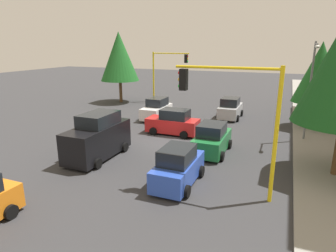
{
  "coord_description": "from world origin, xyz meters",
  "views": [
    {
      "loc": [
        18.55,
        7.74,
        6.73
      ],
      "look_at": [
        0.06,
        0.16,
        1.2
      ],
      "focal_mm": 31.25,
      "sensor_mm": 36.0,
      "label": 1
    }
  ],
  "objects_px": {
    "traffic_signal_near_left": "(235,106)",
    "car_silver": "(230,109)",
    "tree_opposite_side": "(119,57)",
    "delivery_van_black": "(98,137)",
    "car_blue": "(178,167)",
    "street_lamp_curbside": "(311,82)",
    "car_green": "(212,139)",
    "tree_roadside_mid": "(319,73)",
    "traffic_signal_far_right": "(167,67)",
    "car_red": "(173,123)",
    "car_white": "(157,109)"
  },
  "relations": [
    {
      "from": "tree_roadside_mid",
      "to": "traffic_signal_far_right",
      "type": "bearing_deg",
      "value": -110.86
    },
    {
      "from": "traffic_signal_near_left",
      "to": "car_silver",
      "type": "bearing_deg",
      "value": -169.2
    },
    {
      "from": "delivery_van_black",
      "to": "car_white",
      "type": "xyz_separation_m",
      "value": [
        -10.4,
        -0.76,
        -0.39
      ]
    },
    {
      "from": "tree_roadside_mid",
      "to": "car_red",
      "type": "bearing_deg",
      "value": -59.65
    },
    {
      "from": "delivery_van_black",
      "to": "car_blue",
      "type": "relative_size",
      "value": 1.25
    },
    {
      "from": "car_green",
      "to": "tree_opposite_side",
      "type": "bearing_deg",
      "value": -131.61
    },
    {
      "from": "car_blue",
      "to": "car_green",
      "type": "bearing_deg",
      "value": 174.6
    },
    {
      "from": "street_lamp_curbside",
      "to": "traffic_signal_near_left",
      "type": "bearing_deg",
      "value": -19.79
    },
    {
      "from": "traffic_signal_near_left",
      "to": "car_green",
      "type": "bearing_deg",
      "value": -156.87
    },
    {
      "from": "car_silver",
      "to": "car_blue",
      "type": "bearing_deg",
      "value": 0.85
    },
    {
      "from": "tree_opposite_side",
      "to": "delivery_van_black",
      "type": "xyz_separation_m",
      "value": [
        16.39,
        8.29,
        -4.17
      ]
    },
    {
      "from": "tree_opposite_side",
      "to": "car_silver",
      "type": "relative_size",
      "value": 2.16
    },
    {
      "from": "street_lamp_curbside",
      "to": "delivery_van_black",
      "type": "bearing_deg",
      "value": -56.11
    },
    {
      "from": "car_blue",
      "to": "street_lamp_curbside",
      "type": "bearing_deg",
      "value": 147.51
    },
    {
      "from": "delivery_van_black",
      "to": "tree_opposite_side",
      "type": "bearing_deg",
      "value": -153.19
    },
    {
      "from": "tree_opposite_side",
      "to": "car_green",
      "type": "bearing_deg",
      "value": 48.39
    },
    {
      "from": "delivery_van_black",
      "to": "car_silver",
      "type": "xyz_separation_m",
      "value": [
        -13.32,
        5.61,
        -0.39
      ]
    },
    {
      "from": "tree_opposite_side",
      "to": "car_blue",
      "type": "xyz_separation_m",
      "value": [
        17.95,
        14.11,
        -4.55
      ]
    },
    {
      "from": "traffic_signal_near_left",
      "to": "car_white",
      "type": "distance_m",
      "value": 15.5
    },
    {
      "from": "tree_roadside_mid",
      "to": "delivery_van_black",
      "type": "bearing_deg",
      "value": -45.73
    },
    {
      "from": "street_lamp_curbside",
      "to": "tree_roadside_mid",
      "type": "distance_m",
      "value": 4.47
    },
    {
      "from": "car_silver",
      "to": "car_white",
      "type": "relative_size",
      "value": 0.97
    },
    {
      "from": "car_red",
      "to": "car_blue",
      "type": "height_order",
      "value": "same"
    },
    {
      "from": "car_white",
      "to": "car_silver",
      "type": "bearing_deg",
      "value": 114.59
    },
    {
      "from": "traffic_signal_far_right",
      "to": "car_blue",
      "type": "xyz_separation_m",
      "value": [
        19.95,
        8.86,
        -3.31
      ]
    },
    {
      "from": "traffic_signal_near_left",
      "to": "tree_roadside_mid",
      "type": "relative_size",
      "value": 0.85
    },
    {
      "from": "traffic_signal_far_right",
      "to": "car_red",
      "type": "distance_m",
      "value": 13.61
    },
    {
      "from": "traffic_signal_near_left",
      "to": "car_silver",
      "type": "height_order",
      "value": "traffic_signal_near_left"
    },
    {
      "from": "tree_roadside_mid",
      "to": "delivery_van_black",
      "type": "xyz_separation_m",
      "value": [
        12.39,
        -12.71,
        -3.34
      ]
    },
    {
      "from": "tree_roadside_mid",
      "to": "car_red",
      "type": "relative_size",
      "value": 1.74
    },
    {
      "from": "delivery_van_black",
      "to": "traffic_signal_far_right",
      "type": "bearing_deg",
      "value": -170.65
    },
    {
      "from": "car_blue",
      "to": "car_green",
      "type": "height_order",
      "value": "same"
    },
    {
      "from": "delivery_van_black",
      "to": "traffic_signal_near_left",
      "type": "bearing_deg",
      "value": 79.24
    },
    {
      "from": "street_lamp_curbside",
      "to": "car_silver",
      "type": "bearing_deg",
      "value": -130.13
    },
    {
      "from": "traffic_signal_near_left",
      "to": "car_silver",
      "type": "xyz_separation_m",
      "value": [
        -14.93,
        -2.85,
        -3.31
      ]
    },
    {
      "from": "tree_roadside_mid",
      "to": "delivery_van_black",
      "type": "relative_size",
      "value": 1.47
    },
    {
      "from": "traffic_signal_near_left",
      "to": "street_lamp_curbside",
      "type": "relative_size",
      "value": 0.85
    },
    {
      "from": "traffic_signal_far_right",
      "to": "car_green",
      "type": "distance_m",
      "value": 17.94
    },
    {
      "from": "tree_opposite_side",
      "to": "street_lamp_curbside",
      "type": "bearing_deg",
      "value": 67.45
    },
    {
      "from": "tree_roadside_mid",
      "to": "delivery_van_black",
      "type": "distance_m",
      "value": 18.07
    },
    {
      "from": "car_red",
      "to": "traffic_signal_far_right",
      "type": "bearing_deg",
      "value": -155.4
    },
    {
      "from": "street_lamp_curbside",
      "to": "car_white",
      "type": "bearing_deg",
      "value": -100.72
    },
    {
      "from": "traffic_signal_far_right",
      "to": "street_lamp_curbside",
      "type": "xyz_separation_m",
      "value": [
        10.39,
        14.94,
        0.14
      ]
    },
    {
      "from": "street_lamp_curbside",
      "to": "car_green",
      "type": "xyz_separation_m",
      "value": [
        4.57,
        -5.61,
        -3.45
      ]
    },
    {
      "from": "car_white",
      "to": "car_green",
      "type": "height_order",
      "value": "same"
    },
    {
      "from": "tree_opposite_side",
      "to": "car_blue",
      "type": "height_order",
      "value": "tree_opposite_side"
    },
    {
      "from": "tree_roadside_mid",
      "to": "car_green",
      "type": "distance_m",
      "value": 11.63
    },
    {
      "from": "traffic_signal_near_left",
      "to": "delivery_van_black",
      "type": "bearing_deg",
      "value": -100.76
    },
    {
      "from": "car_white",
      "to": "traffic_signal_near_left",
      "type": "bearing_deg",
      "value": 37.51
    },
    {
      "from": "delivery_van_black",
      "to": "car_green",
      "type": "xyz_separation_m",
      "value": [
        -3.44,
        6.3,
        -0.39
      ]
    }
  ]
}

